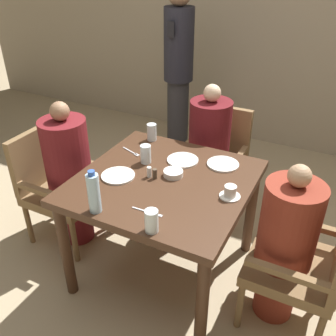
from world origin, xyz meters
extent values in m
plane|color=tan|center=(0.00, 0.00, 0.00)|extent=(16.00, 16.00, 0.00)
cube|color=tan|center=(0.00, 2.35, 1.40)|extent=(8.00, 0.06, 2.80)
cube|color=#422819|center=(0.00, 0.00, 0.73)|extent=(1.03, 1.03, 0.05)
cylinder|color=#422819|center=(-0.46, -0.45, 0.35)|extent=(0.07, 0.07, 0.70)
cylinder|color=#422819|center=(0.46, -0.45, 0.35)|extent=(0.07, 0.07, 0.70)
cylinder|color=#422819|center=(-0.46, 0.45, 0.35)|extent=(0.07, 0.07, 0.70)
cylinder|color=#422819|center=(0.46, 0.45, 0.35)|extent=(0.07, 0.07, 0.70)
cube|color=brown|center=(-0.82, 0.00, 0.39)|extent=(0.50, 0.50, 0.07)
cube|color=brown|center=(-1.05, 0.00, 0.64)|extent=(0.05, 0.50, 0.43)
cube|color=brown|center=(-0.82, 0.23, 0.55)|extent=(0.45, 0.04, 0.04)
cube|color=brown|center=(-0.82, -0.23, 0.55)|extent=(0.45, 0.04, 0.04)
cylinder|color=brown|center=(-0.61, 0.22, 0.18)|extent=(0.04, 0.04, 0.36)
cylinder|color=brown|center=(-0.61, -0.22, 0.18)|extent=(0.04, 0.04, 0.36)
cylinder|color=brown|center=(-1.04, 0.22, 0.18)|extent=(0.04, 0.04, 0.36)
cylinder|color=brown|center=(-1.04, -0.22, 0.18)|extent=(0.04, 0.04, 0.36)
cylinder|color=maroon|center=(-0.76, 0.00, 0.21)|extent=(0.24, 0.24, 0.43)
cylinder|color=maroon|center=(-0.76, 0.00, 0.71)|extent=(0.32, 0.32, 0.57)
sphere|color=#997051|center=(-0.76, 0.00, 1.06)|extent=(0.13, 0.13, 0.13)
cube|color=brown|center=(0.00, 0.82, 0.39)|extent=(0.50, 0.50, 0.07)
cube|color=brown|center=(0.00, 1.05, 0.64)|extent=(0.50, 0.05, 0.43)
cube|color=brown|center=(0.23, 0.82, 0.55)|extent=(0.04, 0.45, 0.04)
cube|color=brown|center=(-0.23, 0.82, 0.55)|extent=(0.04, 0.45, 0.04)
cylinder|color=brown|center=(0.22, 0.60, 0.18)|extent=(0.04, 0.04, 0.36)
cylinder|color=brown|center=(-0.22, 0.60, 0.18)|extent=(0.04, 0.04, 0.36)
cylinder|color=brown|center=(0.22, 1.04, 0.18)|extent=(0.04, 0.04, 0.36)
cylinder|color=brown|center=(-0.22, 1.04, 0.18)|extent=(0.04, 0.04, 0.36)
cylinder|color=#5B1419|center=(0.00, 0.76, 0.21)|extent=(0.24, 0.24, 0.43)
cylinder|color=#5B1419|center=(0.00, 0.76, 0.71)|extent=(0.32, 0.32, 0.57)
sphere|color=beige|center=(0.00, 0.76, 1.06)|extent=(0.13, 0.13, 0.13)
cube|color=brown|center=(0.82, 0.00, 0.39)|extent=(0.50, 0.50, 0.07)
cube|color=brown|center=(0.82, -0.23, 0.55)|extent=(0.45, 0.04, 0.04)
cube|color=brown|center=(0.82, 0.23, 0.55)|extent=(0.45, 0.04, 0.04)
cylinder|color=brown|center=(0.61, -0.22, 0.18)|extent=(0.04, 0.04, 0.36)
cylinder|color=brown|center=(0.61, 0.22, 0.18)|extent=(0.04, 0.04, 0.36)
cylinder|color=brown|center=(1.04, -0.22, 0.18)|extent=(0.04, 0.04, 0.36)
cylinder|color=brown|center=(1.04, 0.22, 0.18)|extent=(0.04, 0.04, 0.36)
cylinder|color=maroon|center=(0.76, 0.00, 0.21)|extent=(0.24, 0.24, 0.43)
cylinder|color=maroon|center=(0.76, 0.00, 0.68)|extent=(0.32, 0.32, 0.51)
sphere|color=tan|center=(0.76, 0.00, 0.99)|extent=(0.12, 0.12, 0.12)
cylinder|color=#2D2D33|center=(-0.70, 1.65, 0.41)|extent=(0.22, 0.22, 0.81)
cylinder|color=#23232D|center=(-0.70, 1.65, 1.16)|extent=(0.29, 0.29, 0.69)
cube|color=black|center=(-0.70, 1.48, 1.33)|extent=(0.07, 0.01, 0.14)
cylinder|color=white|center=(0.26, 0.32, 0.76)|extent=(0.21, 0.21, 0.01)
cylinder|color=white|center=(-0.27, -0.10, 0.76)|extent=(0.21, 0.21, 0.01)
cylinder|color=white|center=(0.01, 0.25, 0.76)|extent=(0.21, 0.21, 0.01)
cylinder|color=white|center=(0.42, 0.00, 0.76)|extent=(0.12, 0.12, 0.01)
cylinder|color=white|center=(0.42, 0.00, 0.79)|extent=(0.07, 0.07, 0.06)
cylinder|color=white|center=(0.03, 0.06, 0.77)|extent=(0.12, 0.12, 0.04)
cylinder|color=#A3C6DB|center=(-0.18, -0.45, 0.87)|extent=(0.07, 0.07, 0.23)
cylinder|color=#3359B2|center=(-0.18, -0.45, 0.99)|extent=(0.04, 0.04, 0.03)
cylinder|color=silver|center=(-0.33, 0.43, 0.82)|extent=(0.07, 0.07, 0.12)
cylinder|color=silver|center=(-0.20, 0.13, 0.82)|extent=(0.07, 0.07, 0.12)
cylinder|color=silver|center=(0.17, -0.46, 0.82)|extent=(0.07, 0.07, 0.12)
cylinder|color=white|center=(-0.09, -0.02, 0.79)|extent=(0.03, 0.03, 0.07)
cylinder|color=#4C3D2D|center=(-0.05, -0.02, 0.79)|extent=(0.03, 0.03, 0.06)
cube|color=silver|center=(-0.38, 0.21, 0.76)|extent=(0.15, 0.06, 0.00)
cube|color=silver|center=(-0.30, 0.18, 0.76)|extent=(0.04, 0.03, 0.00)
cube|color=silver|center=(0.06, -0.34, 0.76)|extent=(0.15, 0.01, 0.00)
cube|color=silver|center=(0.13, -0.33, 0.76)|extent=(0.06, 0.02, 0.00)
camera|label=1|loc=(0.89, -1.71, 1.98)|focal=40.00mm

